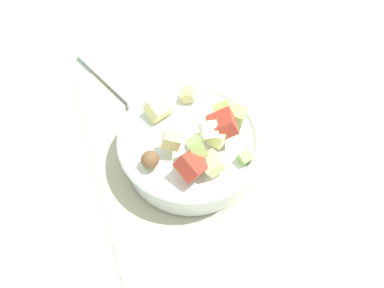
# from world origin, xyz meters

# --- Properties ---
(ground_plane) EXTENTS (2.40, 2.40, 0.00)m
(ground_plane) POSITION_xyz_m (0.00, 0.00, 0.00)
(ground_plane) COLOR silver
(placemat) EXTENTS (0.50, 0.31, 0.01)m
(placemat) POSITION_xyz_m (0.00, 0.00, 0.00)
(placemat) COLOR #BCB299
(placemat) RESTS_ON ground_plane
(salad_bowl) EXTENTS (0.24, 0.24, 0.12)m
(salad_bowl) POSITION_xyz_m (0.01, 0.01, 0.05)
(salad_bowl) COLOR white
(salad_bowl) RESTS_ON placemat
(serving_spoon) EXTENTS (0.21, 0.11, 0.01)m
(serving_spoon) POSITION_xyz_m (-0.17, -0.07, 0.01)
(serving_spoon) COLOR #B7B7BC
(serving_spoon) RESTS_ON placemat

